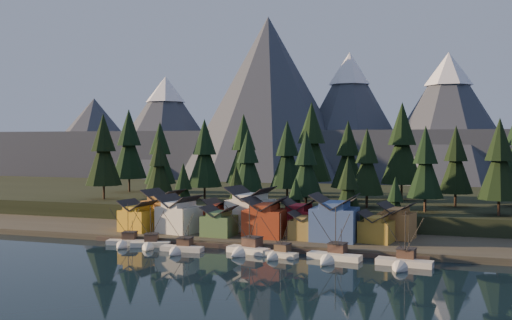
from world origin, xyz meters
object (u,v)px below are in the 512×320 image
(boat_5, at_px, (332,250))
(house_back_1, at_px, (220,213))
(boat_6, at_px, (403,256))
(house_front_1, at_px, (179,213))
(house_back_0, at_px, (164,207))
(house_front_0, at_px, (138,215))
(boat_1, at_px, (150,239))
(boat_3, at_px, (246,242))
(boat_0, at_px, (126,237))
(boat_4, at_px, (278,248))
(boat_2, at_px, (180,243))

(boat_5, xyz_separation_m, house_back_1, (-34.48, 23.29, 3.50))
(boat_6, distance_m, house_front_1, 59.24)
(house_front_1, distance_m, house_back_0, 11.64)
(house_front_0, bearing_deg, boat_5, -5.06)
(boat_1, bearing_deg, boat_3, -19.88)
(boat_5, relative_size, house_back_1, 1.52)
(boat_6, bearing_deg, house_back_1, 160.87)
(boat_0, xyz_separation_m, boat_3, (30.47, -0.56, 0.58))
(house_back_1, bearing_deg, house_front_1, -121.76)
(boat_4, relative_size, boat_5, 0.81)
(boat_4, height_order, boat_5, boat_5)
(boat_6, bearing_deg, house_back_0, 167.35)
(house_front_1, bearing_deg, boat_3, -18.41)
(boat_3, height_order, house_front_0, boat_3)
(boat_3, bearing_deg, boat_2, -156.37)
(boat_3, xyz_separation_m, boat_6, (34.01, -2.69, -0.36))
(boat_4, height_order, boat_6, boat_6)
(house_front_0, bearing_deg, boat_2, -28.83)
(boat_0, distance_m, boat_6, 64.56)
(boat_5, bearing_deg, boat_2, -168.51)
(boat_5, bearing_deg, boat_4, -168.38)
(house_back_1, bearing_deg, boat_4, -35.30)
(house_front_1, bearing_deg, boat_4, -14.11)
(boat_1, xyz_separation_m, house_front_0, (-10.13, 12.30, 3.73))
(boat_2, distance_m, house_back_1, 25.06)
(house_back_1, bearing_deg, boat_5, -23.02)
(boat_0, distance_m, boat_3, 30.48)
(boat_2, bearing_deg, boat_5, 0.21)
(boat_2, bearing_deg, house_back_1, 88.23)
(house_back_0, bearing_deg, house_back_1, 8.92)
(boat_0, xyz_separation_m, boat_1, (6.64, -0.44, -0.01))
(house_back_0, distance_m, house_back_1, 16.38)
(boat_0, height_order, boat_5, boat_5)
(boat_4, height_order, house_front_1, house_front_1)
(boat_2, relative_size, boat_5, 0.86)
(boat_1, bearing_deg, boat_5, -21.30)
(boat_2, height_order, boat_6, boat_6)
(boat_3, bearing_deg, boat_1, -166.92)
(boat_4, distance_m, house_back_1, 33.15)
(boat_0, height_order, boat_1, boat_0)
(boat_4, distance_m, house_front_0, 44.29)
(boat_0, xyz_separation_m, house_front_0, (-3.49, 11.86, 3.72))
(boat_0, bearing_deg, house_back_0, 79.89)
(boat_2, distance_m, boat_6, 48.68)
(boat_1, relative_size, house_back_0, 1.03)
(boat_3, bearing_deg, boat_5, 9.94)
(boat_2, bearing_deg, boat_3, 7.99)
(boat_1, distance_m, boat_5, 43.43)
(boat_5, bearing_deg, boat_6, 2.94)
(boat_0, bearing_deg, boat_6, -15.07)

